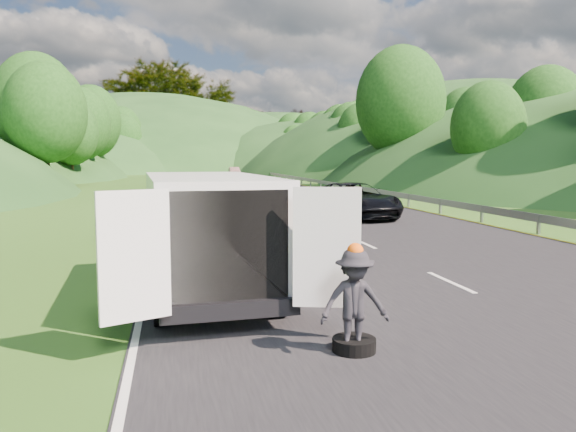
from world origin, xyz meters
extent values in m
plane|color=#38661E|center=(0.00, 0.00, 0.00)|extent=(320.00, 320.00, 0.00)
cube|color=black|center=(3.00, 40.00, 0.01)|extent=(14.00, 200.00, 0.02)
cube|color=gray|center=(10.30, 52.50, 0.00)|extent=(0.06, 140.00, 1.52)
cylinder|color=black|center=(-2.98, 7.67, 0.47)|extent=(0.40, 0.96, 0.94)
cylinder|color=black|center=(-1.21, 7.82, 0.47)|extent=(0.40, 0.96, 0.94)
cylinder|color=black|center=(-2.68, 3.94, 0.47)|extent=(0.40, 0.96, 0.94)
cylinder|color=black|center=(-0.91, 4.09, 0.47)|extent=(0.40, 0.96, 0.94)
cube|color=#D9A50B|center=(-2.03, 6.95, 1.36)|extent=(2.13, 1.65, 1.78)
cube|color=#D9A50B|center=(-1.86, 4.85, 1.12)|extent=(2.31, 3.34, 1.22)
cube|color=black|center=(-1.86, 4.85, 1.78)|extent=(2.31, 3.34, 0.09)
cube|color=black|center=(-2.12, 8.07, 0.84)|extent=(1.96, 1.27, 0.66)
cube|color=black|center=(-2.17, 8.63, 0.66)|extent=(1.97, 0.34, 0.47)
cube|color=#D9A50B|center=(-2.15, 8.40, 1.45)|extent=(1.92, 0.88, 1.02)
cube|color=orange|center=(-2.03, 6.95, 2.29)|extent=(1.32, 0.34, 0.15)
cube|color=black|center=(-2.08, 7.61, 1.68)|extent=(1.78, 0.22, 0.84)
cylinder|color=black|center=(-3.71, -0.23, 0.45)|extent=(0.39, 0.91, 0.89)
cylinder|color=black|center=(-1.71, -0.10, 0.45)|extent=(0.39, 0.91, 0.89)
cylinder|color=black|center=(-3.47, -4.01, 0.45)|extent=(0.39, 0.91, 0.89)
cylinder|color=black|center=(-1.47, -3.88, 0.45)|extent=(0.39, 0.91, 0.89)
cube|color=white|center=(-2.59, -2.16, 1.50)|extent=(2.65, 5.93, 2.06)
cube|color=white|center=(-2.78, 0.89, 1.06)|extent=(2.29, 1.14, 1.11)
cube|color=black|center=(-2.77, 0.67, 1.95)|extent=(2.08, 0.51, 0.93)
cube|color=black|center=(-2.41, -5.00, 1.50)|extent=(1.90, 0.23, 1.78)
cube|color=white|center=(-3.82, -5.59, 1.50)|extent=(1.00, 0.49, 1.89)
cube|color=white|center=(-0.93, -5.41, 1.50)|extent=(1.03, 0.36, 1.89)
cube|color=black|center=(-2.40, -5.11, 0.50)|extent=(2.23, 0.31, 0.28)
imported|color=white|center=(-3.27, -0.33, 0.00)|extent=(0.76, 0.83, 1.84)
imported|color=tan|center=(-2.30, 0.22, 0.00)|extent=(0.67, 0.69, 1.12)
imported|color=black|center=(-0.71, -6.15, 0.00)|extent=(1.04, 0.63, 1.57)
cube|color=#64664C|center=(-4.35, -0.42, 0.26)|extent=(0.37, 0.27, 0.53)
cylinder|color=black|center=(-0.66, -5.99, 0.00)|extent=(0.66, 0.66, 0.20)
imported|color=black|center=(5.24, 11.92, 0.00)|extent=(3.57, 6.33, 1.67)
imported|color=#54545A|center=(0.61, 47.57, 0.00)|extent=(1.64, 4.08, 1.39)
imported|color=brown|center=(5.92, 71.42, 0.00)|extent=(1.47, 4.22, 1.39)
imported|color=brown|center=(1.86, 97.93, 0.00)|extent=(2.10, 5.16, 1.50)
camera|label=1|loc=(-3.26, -13.75, 2.91)|focal=35.00mm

